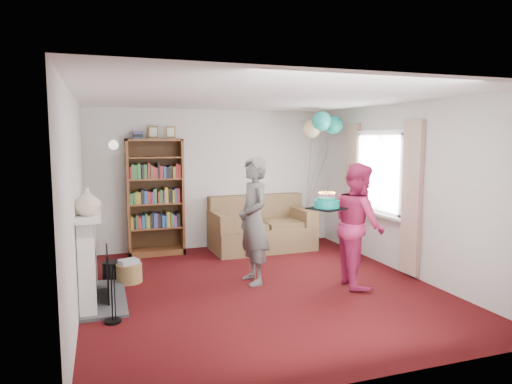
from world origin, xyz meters
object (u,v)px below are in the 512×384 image
object	(u,v)px
sofa	(261,229)
person_magenta	(358,224)
person_striped	(254,221)
bookcase	(155,198)
birthday_cake	(327,204)

from	to	relation	value
sofa	person_magenta	distance (m)	2.48
person_striped	sofa	bearing A→B (deg)	154.61
bookcase	sofa	distance (m)	1.96
birthday_cake	person_magenta	bearing A→B (deg)	4.83
sofa	birthday_cake	bearing A→B (deg)	-90.50
bookcase	person_magenta	xyz separation A→B (m)	(2.41, -2.60, -0.14)
sofa	person_striped	world-z (taller)	person_striped
person_striped	person_magenta	bearing A→B (deg)	64.36
bookcase	person_striped	distance (m)	2.33
birthday_cake	person_striped	bearing A→B (deg)	143.97
birthday_cake	bookcase	bearing A→B (deg)	125.73
sofa	person_striped	xyz separation A→B (m)	(-0.75, -1.83, 0.52)
sofa	person_magenta	xyz separation A→B (m)	(0.57, -2.37, 0.48)
bookcase	sofa	world-z (taller)	bookcase
person_striped	birthday_cake	distance (m)	1.03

